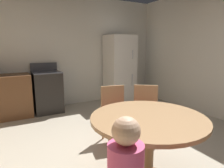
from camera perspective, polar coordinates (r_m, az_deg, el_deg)
ground_plane at (r=2.72m, az=2.99°, el=-22.31°), size 14.00×14.00×0.00m
wall_back at (r=5.11m, az=-15.02°, el=8.96°), size 5.56×0.12×2.70m
oven_range at (r=4.75m, az=-18.03°, el=-2.08°), size 0.60×0.60×1.10m
refrigerator at (r=5.28m, az=2.17°, el=4.25°), size 0.68×0.68×1.76m
dining_table at (r=2.20m, az=10.25°, el=-12.94°), size 1.22×1.22×0.76m
chair_northeast at (r=3.21m, az=9.58°, el=-7.17°), size 0.56×0.56×0.87m
chair_north at (r=3.12m, az=0.84°, el=-7.53°), size 0.46×0.46×0.87m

